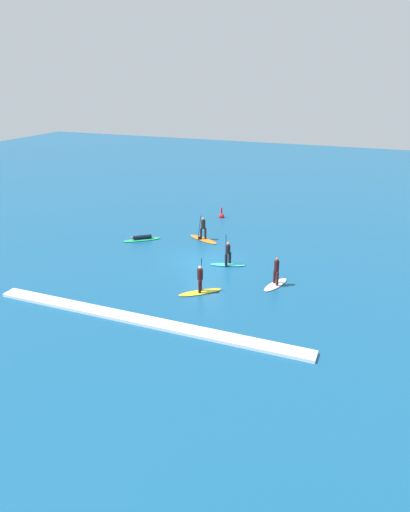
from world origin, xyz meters
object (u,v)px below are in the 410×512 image
object	(u,v)px
surfer_on_green_board	(142,238)
surfer_on_yellow_board	(200,285)
marker_buoy	(222,216)
surfer_on_white_board	(276,278)
surfer_on_orange_board	(203,234)
surfer_on_teal_board	(228,259)

from	to	relation	value
surfer_on_green_board	surfer_on_yellow_board	world-z (taller)	surfer_on_yellow_board
surfer_on_yellow_board	marker_buoy	bearing A→B (deg)	63.74
surfer_on_green_board	surfer_on_white_board	distance (m)	12.66
surfer_on_green_board	marker_buoy	distance (m)	9.05
surfer_on_orange_board	surfer_on_yellow_board	world-z (taller)	surfer_on_yellow_board
surfer_on_green_board	marker_buoy	size ratio (longest dim) A/B	2.58
surfer_on_green_board	surfer_on_white_board	bearing A→B (deg)	121.09
surfer_on_orange_board	surfer_on_yellow_board	distance (m)	9.57
surfer_on_orange_board	marker_buoy	bearing A→B (deg)	-58.80
surfer_on_green_board	marker_buoy	bearing A→B (deg)	-153.68
surfer_on_white_board	surfer_on_green_board	bearing A→B (deg)	87.76
surfer_on_green_board	surfer_on_teal_board	size ratio (longest dim) A/B	1.12
surfer_on_white_board	marker_buoy	world-z (taller)	surfer_on_white_board
surfer_on_teal_board	surfer_on_yellow_board	bearing A→B (deg)	70.93
surfer_on_orange_board	surfer_on_white_board	size ratio (longest dim) A/B	1.19
surfer_on_green_board	surfer_on_white_board	size ratio (longest dim) A/B	1.10
surfer_on_white_board	surfer_on_teal_board	size ratio (longest dim) A/B	1.02
surfer_on_white_board	surfer_on_yellow_board	bearing A→B (deg)	142.01
surfer_on_orange_board	surfer_on_yellow_board	bearing A→B (deg)	135.55
surfer_on_orange_board	surfer_on_teal_board	distance (m)	5.55
surfer_on_teal_board	surfer_on_yellow_board	world-z (taller)	surfer_on_teal_board
marker_buoy	surfer_on_orange_board	bearing A→B (deg)	-83.39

